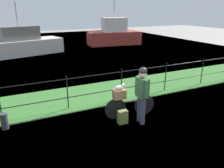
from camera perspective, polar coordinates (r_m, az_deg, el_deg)
The scene contains 12 objects.
ground_plane at distance 6.20m, azimuth 3.39°, elevation -12.19°, with size 60.00×60.00×0.00m, color gray.
grass_strip at distance 8.62m, azimuth -6.15°, elevation -2.86°, with size 27.00×2.40×0.03m, color #38702D.
harbor_water at distance 17.29m, azimuth -16.67°, elevation 7.48°, with size 30.00×30.00×0.00m, color slate.
iron_fence at distance 7.65m, azimuth -4.17°, elevation -0.40°, with size 18.04×0.04×1.16m.
bicycle_main at distance 6.85m, azimuth 4.55°, elevation -5.74°, with size 1.61×0.26×0.66m.
wooden_crate at distance 6.56m, azimuth 1.88°, elevation -2.60°, with size 0.37×0.26×0.28m, color olive.
terrier_dog at distance 6.49m, azimuth 2.11°, elevation -0.80°, with size 0.32×0.17×0.18m.
cyclist_person at distance 6.29m, azimuth 7.72°, elevation -1.68°, with size 0.31×0.54×1.68m.
backpack_on_paving at distance 6.53m, azimuth 2.75°, elevation -8.45°, with size 0.28×0.18×0.40m, color olive.
mooring_bollard at distance 6.91m, azimuth -25.92°, elevation -8.60°, with size 0.20×0.20×0.46m, color #38383D.
moored_boat_near at distance 20.73m, azimuth 0.54°, elevation 12.50°, with size 4.90×2.35×3.99m.
moored_boat_far at distance 17.29m, azimuth -22.44°, elevation 9.38°, with size 6.07×3.32×3.61m.
Camera 1 is at (-2.62, -4.62, 3.20)m, focal length 35.61 mm.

